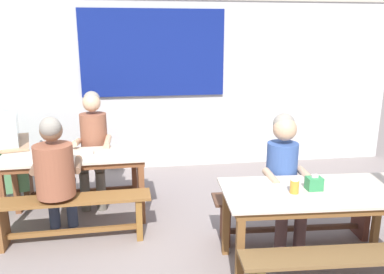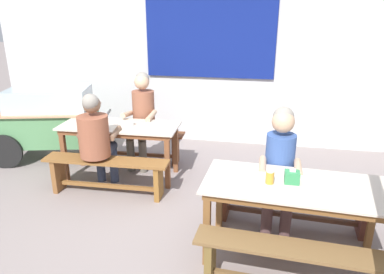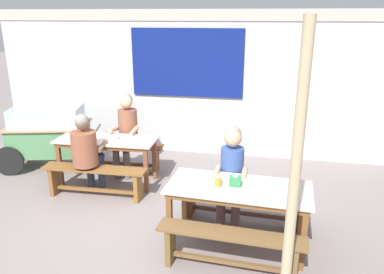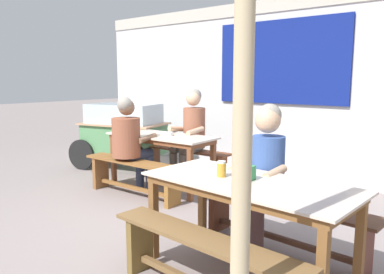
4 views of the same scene
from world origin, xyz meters
The scene contains 14 objects.
ground_plane centered at (0.00, 0.00, 0.00)m, with size 40.00×40.00×0.00m, color gray.
backdrop_wall centered at (0.00, 2.77, 1.40)m, with size 7.41×0.23×2.66m.
dining_table_far centered at (-0.94, 1.10, 0.65)m, with size 1.56×0.65×0.73m.
dining_table_near centered at (1.20, -0.20, 0.66)m, with size 1.65×0.83×0.73m.
bench_far_back centered at (-0.96, 1.62, 0.30)m, with size 1.51×0.32×0.46m.
bench_far_front centered at (-0.93, 0.58, 0.31)m, with size 1.54×0.31×0.46m.
bench_near_back centered at (1.24, 0.32, 0.31)m, with size 1.63×0.40×0.46m.
bench_near_front centered at (1.17, -0.72, 0.31)m, with size 1.54×0.35×0.46m.
person_right_near_table centered at (1.08, 0.26, 0.74)m, with size 0.41×0.51×1.28m.
person_left_back_turned centered at (-1.05, 0.64, 0.72)m, with size 0.49×0.58×1.26m.
person_center_facing centered at (-0.78, 1.56, 0.76)m, with size 0.44×0.56×1.34m.
tissue_box centered at (1.16, -0.18, 0.79)m, with size 0.13×0.10×0.13m.
condiment_jar centered at (0.97, -0.23, 0.79)m, with size 0.07×0.07×0.12m.
soup_bowl centered at (-0.81, 1.11, 0.76)m, with size 0.13×0.13×0.05m, color silver.
Camera 1 is at (-0.28, -2.99, 1.97)m, focal length 36.19 mm.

